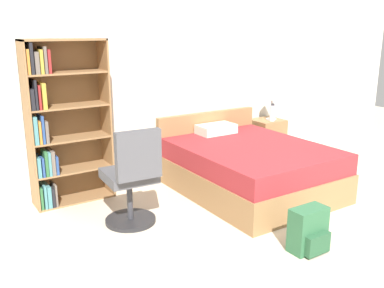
{
  "coord_description": "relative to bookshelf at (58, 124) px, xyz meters",
  "views": [
    {
      "loc": [
        -2.84,
        -1.71,
        1.94
      ],
      "look_at": [
        -0.46,
        1.98,
        0.74
      ],
      "focal_mm": 40.0,
      "sensor_mm": 36.0,
      "label": 1
    }
  ],
  "objects": [
    {
      "name": "ground_plane",
      "position": [
        1.6,
        -2.94,
        -0.91
      ],
      "size": [
        14.0,
        14.0,
        0.0
      ],
      "primitive_type": "plane",
      "color": "beige"
    },
    {
      "name": "wall_back",
      "position": [
        1.6,
        0.29,
        0.39
      ],
      "size": [
        9.0,
        0.06,
        2.6
      ],
      "color": "silver",
      "rests_on": "ground_plane"
    },
    {
      "name": "bookshelf",
      "position": [
        0.0,
        0.0,
        0.0
      ],
      "size": [
        0.89,
        0.34,
        1.83
      ],
      "color": "olive",
      "rests_on": "ground_plane"
    },
    {
      "name": "bed",
      "position": [
        2.01,
        -0.84,
        -0.61
      ],
      "size": [
        1.53,
        1.92,
        0.83
      ],
      "color": "olive",
      "rests_on": "ground_plane"
    },
    {
      "name": "office_chair",
      "position": [
        0.41,
        -0.99,
        -0.42
      ],
      "size": [
        0.52,
        0.59,
        1.03
      ],
      "color": "#232326",
      "rests_on": "ground_plane"
    },
    {
      "name": "nightstand",
      "position": [
        3.1,
        -0.01,
        -0.61
      ],
      "size": [
        0.45,
        0.43,
        0.61
      ],
      "color": "olive",
      "rests_on": "ground_plane"
    },
    {
      "name": "table_lamp",
      "position": [
        3.14,
        -0.03,
        0.07
      ],
      "size": [
        0.21,
        0.21,
        0.49
      ],
      "color": "#B2B2B7",
      "rests_on": "nightstand"
    },
    {
      "name": "water_bottle",
      "position": [
        3.09,
        -0.11,
        -0.18
      ],
      "size": [
        0.08,
        0.08,
        0.26
      ],
      "color": "silver",
      "rests_on": "nightstand"
    },
    {
      "name": "backpack_green",
      "position": [
        1.51,
        -2.3,
        -0.72
      ],
      "size": [
        0.34,
        0.24,
        0.41
      ],
      "color": "#2D603D",
      "rests_on": "ground_plane"
    }
  ]
}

